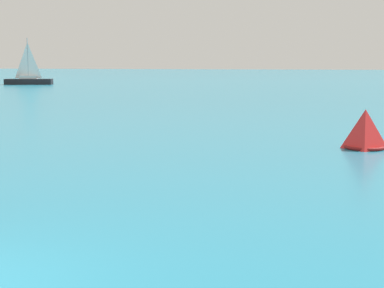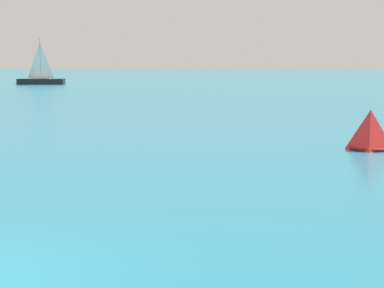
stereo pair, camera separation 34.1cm
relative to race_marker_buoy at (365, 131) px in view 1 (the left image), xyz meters
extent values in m
pyramid|color=red|center=(0.00, 0.00, 0.07)|extent=(1.19, 1.19, 1.37)
torus|color=maroon|center=(0.00, 0.00, -0.55)|extent=(1.38, 1.38, 0.12)
cube|color=black|center=(-40.29, 49.24, -0.25)|extent=(6.31, 3.05, 0.73)
cylinder|color=#B2B2B7|center=(-40.29, 49.24, 2.79)|extent=(0.12, 0.12, 5.33)
pyramid|color=white|center=(-40.29, 49.24, 2.56)|extent=(2.75, 0.14, 4.68)
cube|color=silver|center=(-40.29, 49.24, 0.34)|extent=(2.40, 1.61, 0.44)
camera|label=1|loc=(-1.05, -20.87, 2.37)|focal=54.80mm
camera|label=2|loc=(-0.72, -20.79, 2.37)|focal=54.80mm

